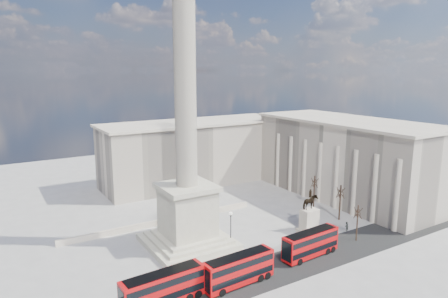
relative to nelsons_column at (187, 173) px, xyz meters
The scene contains 17 objects.
ground 13.85m from the nelsons_column, 90.00° to the right, with size 180.00×180.00×0.00m, color #A29F9A.
asphalt_road 20.41m from the nelsons_column, 71.57° to the right, with size 120.00×9.00×0.01m, color black.
nelsons_column is the anchor object (origin of this frame).
balustrade_wall 16.55m from the nelsons_column, 90.00° to the left, with size 40.00×0.60×1.10m, color beige.
building_east 45.42m from the nelsons_column, ahead, with size 19.00×46.00×18.60m.
building_northeast 40.57m from the nelsons_column, 60.26° to the left, with size 51.00×17.00×16.60m.
red_bus_a 21.24m from the nelsons_column, 125.97° to the right, with size 11.35×3.29×4.55m.
red_bus_b 19.00m from the nelsons_column, 89.12° to the right, with size 11.08×3.13×4.44m.
red_bus_c 23.48m from the nelsons_column, 44.16° to the right, with size 10.82×3.17×4.33m.
victorian_lamp 11.97m from the nelsons_column, 34.30° to the right, with size 0.52×0.52×6.06m.
equestrian_statue 25.18m from the nelsons_column, 16.95° to the right, with size 3.97×2.97×8.27m.
bare_tree_near 30.92m from the nelsons_column, 28.34° to the right, with size 1.59×1.59×6.95m.
bare_tree_mid 32.77m from the nelsons_column, ahead, with size 2.02×2.02×7.66m.
bare_tree_far 33.29m from the nelsons_column, ahead, with size 1.86×1.86×7.58m.
pedestrian_walking 24.82m from the nelsons_column, 30.37° to the right, with size 0.56×0.37×1.54m, color black.
pedestrian_standing 32.48m from the nelsons_column, 19.74° to the right, with size 0.84×0.66×1.73m, color black.
pedestrian_crossing 24.18m from the nelsons_column, 30.97° to the right, with size 0.92×0.38×1.57m, color black.
Camera 1 is at (-28.65, -53.96, 29.87)m, focal length 32.00 mm.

